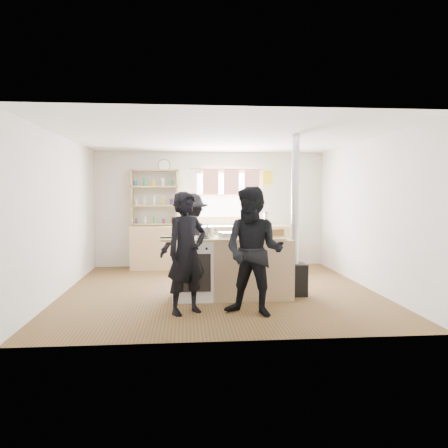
{
  "coord_description": "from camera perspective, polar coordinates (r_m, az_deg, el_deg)",
  "views": [
    {
      "loc": [
        -0.55,
        -7.08,
        1.59
      ],
      "look_at": [
        0.07,
        -0.1,
        1.1
      ],
      "focal_mm": 35.0,
      "sensor_mm": 36.0,
      "label": 1
    }
  ],
  "objects": [
    {
      "name": "ground",
      "position": [
        7.28,
        -0.62,
        -8.66
      ],
      "size": [
        5.0,
        5.0,
        0.01
      ],
      "primitive_type": "cube",
      "color": "brown",
      "rests_on": "ground"
    },
    {
      "name": "back_counter",
      "position": [
        9.38,
        -1.68,
        -2.98
      ],
      "size": [
        3.4,
        0.55,
        0.9
      ],
      "primitive_type": "cube",
      "color": "tan",
      "rests_on": "ground"
    },
    {
      "name": "shelving_unit",
      "position": [
        9.44,
        -9.04,
        3.48
      ],
      "size": [
        1.0,
        0.28,
        1.2
      ],
      "color": "tan",
      "rests_on": "back_counter"
    },
    {
      "name": "thermos",
      "position": [
        9.47,
        5.51,
        0.63
      ],
      "size": [
        0.1,
        0.1,
        0.27
      ],
      "primitive_type": "cylinder",
      "color": "silver",
      "rests_on": "back_counter"
    },
    {
      "name": "cooking_island",
      "position": [
        6.66,
        0.99,
        -5.71
      ],
      "size": [
        1.97,
        0.64,
        0.93
      ],
      "color": "silver",
      "rests_on": "ground"
    },
    {
      "name": "skillet_greens",
      "position": [
        6.36,
        -5.38,
        -1.71
      ],
      "size": [
        0.34,
        0.34,
        0.05
      ],
      "color": "black",
      "rests_on": "cooking_island"
    },
    {
      "name": "roast_tray",
      "position": [
        6.62,
        0.81,
        -1.36
      ],
      "size": [
        0.35,
        0.31,
        0.07
      ],
      "color": "silver",
      "rests_on": "cooking_island"
    },
    {
      "name": "stockpot_stove",
      "position": [
        6.78,
        -2.18,
        -0.94
      ],
      "size": [
        0.21,
        0.21,
        0.17
      ],
      "color": "#B7B7BA",
      "rests_on": "cooking_island"
    },
    {
      "name": "stockpot_counter",
      "position": [
        6.62,
        4.42,
        -0.91
      ],
      "size": [
        0.28,
        0.28,
        0.21
      ],
      "color": "silver",
      "rests_on": "cooking_island"
    },
    {
      "name": "bread_board",
      "position": [
        6.71,
        6.83,
        -1.23
      ],
      "size": [
        0.34,
        0.3,
        0.12
      ],
      "color": "tan",
      "rests_on": "cooking_island"
    },
    {
      "name": "flue_heater",
      "position": [
        6.91,
        9.21,
        -3.86
      ],
      "size": [
        0.35,
        0.35,
        2.5
      ],
      "color": "black",
      "rests_on": "ground"
    },
    {
      "name": "person_near_left",
      "position": [
        5.78,
        -4.9,
        -3.79
      ],
      "size": [
        0.7,
        0.64,
        1.62
      ],
      "primitive_type": "imported",
      "rotation": [
        0.0,
        0.0,
        0.58
      ],
      "color": "black",
      "rests_on": "ground"
    },
    {
      "name": "person_near_right",
      "position": [
        5.68,
        3.91,
        -3.6
      ],
      "size": [
        1.02,
        0.94,
        1.68
      ],
      "primitive_type": "imported",
      "rotation": [
        0.0,
        0.0,
        -0.48
      ],
      "color": "black",
      "rests_on": "ground"
    },
    {
      "name": "person_far",
      "position": [
        7.4,
        -4.4,
        -2.16
      ],
      "size": [
        1.04,
        0.61,
        1.59
      ],
      "primitive_type": "imported",
      "rotation": [
        0.0,
        0.0,
        3.16
      ],
      "color": "black",
      "rests_on": "ground"
    }
  ]
}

